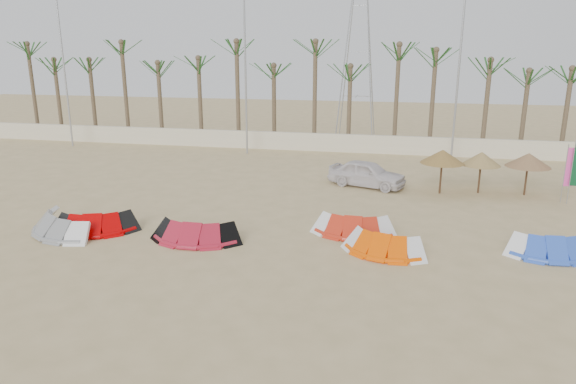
% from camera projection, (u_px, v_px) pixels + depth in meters
% --- Properties ---
extents(ground, '(120.00, 120.00, 0.00)m').
position_uv_depth(ground, '(249.00, 279.00, 16.66)').
color(ground, tan).
rests_on(ground, ground).
extents(boundary_wall, '(60.00, 0.30, 1.30)m').
position_uv_depth(boundary_wall, '(334.00, 143.00, 37.20)').
color(boundary_wall, beige).
rests_on(boundary_wall, ground).
extents(palm_line, '(52.00, 4.00, 7.70)m').
position_uv_depth(palm_line, '(348.00, 60.00, 36.92)').
color(palm_line, brown).
rests_on(palm_line, ground).
extents(lamp_a, '(1.25, 0.14, 11.00)m').
position_uv_depth(lamp_a, '(65.00, 69.00, 37.98)').
color(lamp_a, '#A5A8AD').
rests_on(lamp_a, ground).
extents(lamp_b, '(1.25, 0.14, 11.00)m').
position_uv_depth(lamp_b, '(246.00, 71.00, 35.15)').
color(lamp_b, '#A5A8AD').
rests_on(lamp_b, ground).
extents(lamp_c, '(1.25, 0.14, 11.00)m').
position_uv_depth(lamp_c, '(459.00, 73.00, 32.31)').
color(lamp_c, '#A5A8AD').
rests_on(lamp_c, ground).
extents(pylon, '(3.00, 3.00, 14.00)m').
position_uv_depth(pylon, '(355.00, 139.00, 42.82)').
color(pylon, '#A5A8AD').
rests_on(pylon, ground).
extents(kite_grey, '(4.18, 3.09, 0.90)m').
position_uv_depth(kite_grey, '(65.00, 221.00, 20.93)').
color(kite_grey, gray).
rests_on(kite_grey, ground).
extents(kite_red_left, '(3.72, 2.47, 0.90)m').
position_uv_depth(kite_red_left, '(99.00, 220.00, 21.08)').
color(kite_red_left, '#BC0001').
rests_on(kite_red_left, ground).
extents(kite_red_mid, '(3.50, 1.58, 0.90)m').
position_uv_depth(kite_red_mid, '(198.00, 229.00, 20.07)').
color(kite_red_mid, '#A8192C').
rests_on(kite_red_mid, ground).
extents(kite_red_right, '(3.26, 1.56, 0.90)m').
position_uv_depth(kite_red_right, '(354.00, 223.00, 20.77)').
color(kite_red_right, red).
rests_on(kite_red_right, ground).
extents(kite_orange, '(3.34, 2.22, 0.90)m').
position_uv_depth(kite_orange, '(383.00, 241.00, 18.80)').
color(kite_orange, '#FF5300').
rests_on(kite_orange, ground).
extents(kite_blue, '(3.14, 1.71, 0.90)m').
position_uv_depth(kite_blue, '(550.00, 243.00, 18.55)').
color(kite_blue, blue).
rests_on(kite_blue, ground).
extents(parasol_left, '(2.22, 2.22, 2.29)m').
position_uv_depth(parasol_left, '(442.00, 157.00, 26.04)').
color(parasol_left, '#4C331E').
rests_on(parasol_left, ground).
extents(parasol_mid, '(1.96, 1.96, 2.16)m').
position_uv_depth(parasol_mid, '(481.00, 159.00, 26.16)').
color(parasol_mid, '#4C331E').
rests_on(parasol_mid, ground).
extents(parasol_right, '(2.21, 2.21, 2.18)m').
position_uv_depth(parasol_right, '(528.00, 160.00, 25.77)').
color(parasol_right, '#4C331E').
rests_on(parasol_right, ground).
extents(flag_pink, '(0.45, 0.06, 2.89)m').
position_uv_depth(flag_pink, '(569.00, 169.00, 24.40)').
color(flag_pink, '#A5A8AD').
rests_on(flag_pink, ground).
extents(flag_green, '(0.45, 0.09, 3.14)m').
position_uv_depth(flag_green, '(576.00, 166.00, 24.20)').
color(flag_green, '#A5A8AD').
rests_on(flag_green, ground).
extents(car, '(4.48, 2.91, 1.42)m').
position_uv_depth(car, '(367.00, 174.00, 27.71)').
color(car, silver).
rests_on(car, ground).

